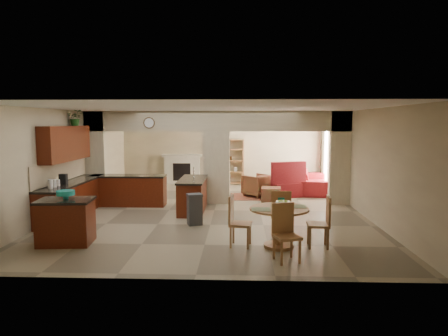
{
  "coord_description": "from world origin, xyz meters",
  "views": [
    {
      "loc": [
        0.7,
        -11.01,
        2.45
      ],
      "look_at": [
        0.26,
        0.3,
        1.17
      ],
      "focal_mm": 32.0,
      "sensor_mm": 36.0,
      "label": 1
    }
  ],
  "objects_px": {
    "sofa": "(312,181)",
    "armchair": "(257,185)",
    "kitchen_island": "(66,221)",
    "dining_table": "(279,221)"
  },
  "relations": [
    {
      "from": "sofa",
      "to": "armchair",
      "type": "xyz_separation_m",
      "value": [
        -2.0,
        -1.04,
        -0.01
      ]
    },
    {
      "from": "armchair",
      "to": "kitchen_island",
      "type": "bearing_deg",
      "value": 9.36
    },
    {
      "from": "kitchen_island",
      "to": "sofa",
      "type": "distance_m",
      "value": 8.93
    },
    {
      "from": "kitchen_island",
      "to": "armchair",
      "type": "xyz_separation_m",
      "value": [
        4.12,
        5.46,
        -0.09
      ]
    },
    {
      "from": "kitchen_island",
      "to": "dining_table",
      "type": "xyz_separation_m",
      "value": [
        4.3,
        -0.06,
        0.06
      ]
    },
    {
      "from": "dining_table",
      "to": "sofa",
      "type": "bearing_deg",
      "value": 74.53
    },
    {
      "from": "kitchen_island",
      "to": "armchair",
      "type": "relative_size",
      "value": 1.38
    },
    {
      "from": "kitchen_island",
      "to": "dining_table",
      "type": "distance_m",
      "value": 4.3
    },
    {
      "from": "dining_table",
      "to": "armchair",
      "type": "height_order",
      "value": "dining_table"
    },
    {
      "from": "dining_table",
      "to": "armchair",
      "type": "distance_m",
      "value": 5.53
    }
  ]
}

